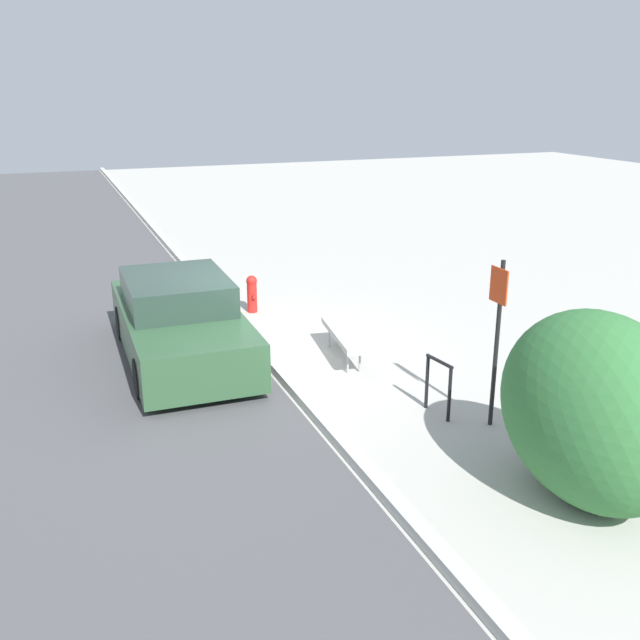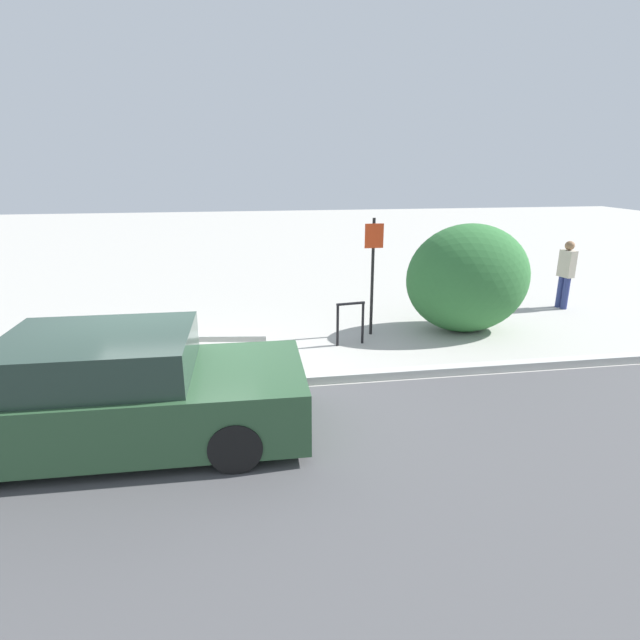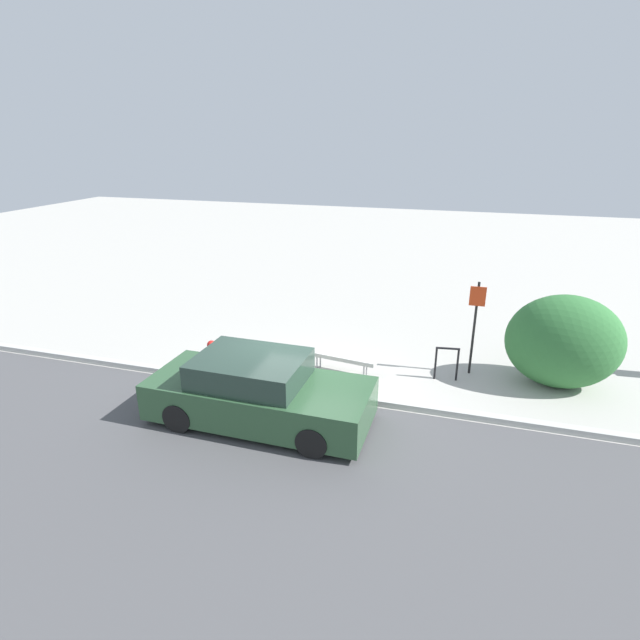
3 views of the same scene
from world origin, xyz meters
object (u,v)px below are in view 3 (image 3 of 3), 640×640
object	(u,v)px
bench	(342,357)
sign_post	(475,320)
parked_car_near	(258,392)
fire_hydrant	(212,354)
bike_rack	(447,360)

from	to	relation	value
bench	sign_post	size ratio (longest dim) A/B	0.77
parked_car_near	fire_hydrant	bearing A→B (deg)	138.61
bench	fire_hydrant	size ratio (longest dim) A/B	2.33
bike_rack	parked_car_near	distance (m)	4.57
bike_rack	sign_post	bearing A→B (deg)	43.57
bike_rack	fire_hydrant	xyz separation A→B (m)	(-5.53, -1.09, -0.09)
sign_post	bike_rack	bearing A→B (deg)	-136.43
parked_car_near	bench	bearing A→B (deg)	67.95
sign_post	fire_hydrant	distance (m)	6.35
bench	bike_rack	size ratio (longest dim) A/B	2.16
bike_rack	sign_post	xyz separation A→B (m)	(0.54, 0.51, 0.88)
bench	fire_hydrant	world-z (taller)	fire_hydrant
sign_post	fire_hydrant	size ratio (longest dim) A/B	3.01
bench	parked_car_near	size ratio (longest dim) A/B	0.40
fire_hydrant	parked_car_near	distance (m)	2.73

